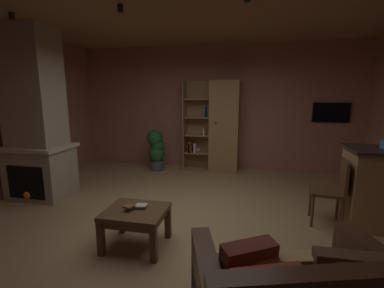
% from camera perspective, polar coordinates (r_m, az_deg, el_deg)
% --- Properties ---
extents(floor, '(6.51, 5.86, 0.02)m').
position_cam_1_polar(floor, '(3.98, -1.26, -16.26)').
color(floor, tan).
rests_on(floor, ground).
extents(wall_back, '(6.63, 0.06, 2.85)m').
position_cam_1_polar(wall_back, '(6.47, 4.82, 7.46)').
color(wall_back, '#AD7060').
rests_on(wall_back, ground).
extents(ceiling, '(6.51, 5.86, 0.02)m').
position_cam_1_polar(ceiling, '(3.70, -1.47, 27.47)').
color(ceiling, '#8E6B47').
extents(window_pane_back, '(0.64, 0.01, 0.73)m').
position_cam_1_polar(window_pane_back, '(6.52, 0.69, 6.94)').
color(window_pane_back, white).
extents(stone_fireplace, '(1.04, 0.79, 2.85)m').
position_cam_1_polar(stone_fireplace, '(5.29, -29.96, 3.83)').
color(stone_fireplace, tan).
rests_on(stone_fireplace, ground).
extents(bookshelf_cabinet, '(1.25, 0.41, 2.06)m').
position_cam_1_polar(bookshelf_cabinet, '(6.22, 5.92, 3.50)').
color(bookshelf_cabinet, '#A87F51').
rests_on(bookshelf_cabinet, ground).
extents(coffee_table, '(0.70, 0.60, 0.46)m').
position_cam_1_polar(coffee_table, '(3.36, -11.71, -14.71)').
color(coffee_table, brown).
rests_on(coffee_table, ground).
extents(table_book_0, '(0.14, 0.13, 0.02)m').
position_cam_1_polar(table_book_0, '(3.37, -11.26, -12.71)').
color(table_book_0, '#387247').
rests_on(table_book_0, coffee_table).
extents(table_book_1, '(0.14, 0.12, 0.02)m').
position_cam_1_polar(table_book_1, '(3.33, -10.58, -12.56)').
color(table_book_1, beige).
rests_on(table_book_1, coffee_table).
extents(table_book_2, '(0.13, 0.14, 0.02)m').
position_cam_1_polar(table_book_2, '(3.30, -13.12, -12.58)').
color(table_book_2, brown).
rests_on(table_book_2, coffee_table).
extents(dining_chair, '(0.47, 0.47, 0.92)m').
position_cam_1_polar(dining_chair, '(4.20, 27.64, -8.09)').
color(dining_chair, brown).
rests_on(dining_chair, ground).
extents(potted_floor_plant, '(0.41, 0.38, 0.95)m').
position_cam_1_polar(potted_floor_plant, '(6.38, -7.50, -1.08)').
color(potted_floor_plant, '#4C4C51').
rests_on(potted_floor_plant, ground).
extents(wall_mounted_tv, '(0.75, 0.06, 0.42)m').
position_cam_1_polar(wall_mounted_tv, '(6.58, 27.16, 5.90)').
color(wall_mounted_tv, black).
extents(track_light_spot_0, '(0.07, 0.07, 0.09)m').
position_cam_1_polar(track_light_spot_0, '(4.59, -33.61, 21.45)').
color(track_light_spot_0, black).
extents(track_light_spot_1, '(0.07, 0.07, 0.09)m').
position_cam_1_polar(track_light_spot_1, '(3.71, -14.81, 25.80)').
color(track_light_spot_1, black).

